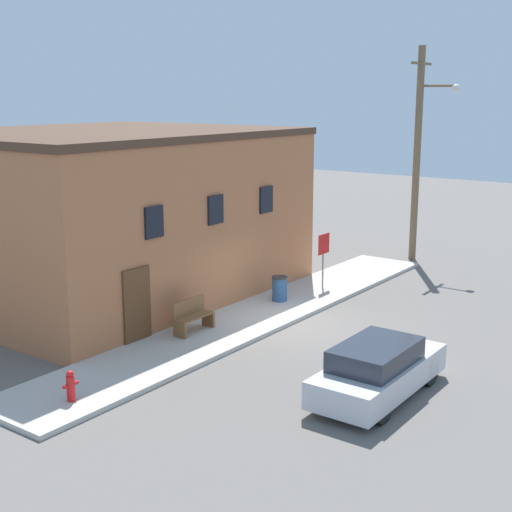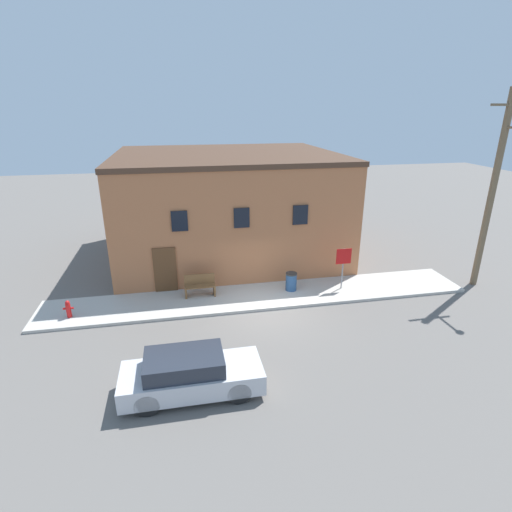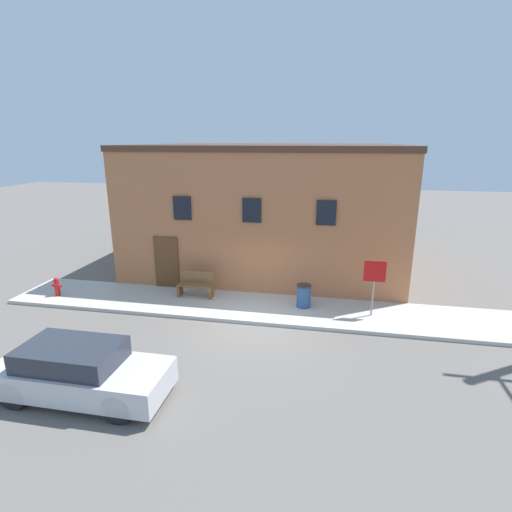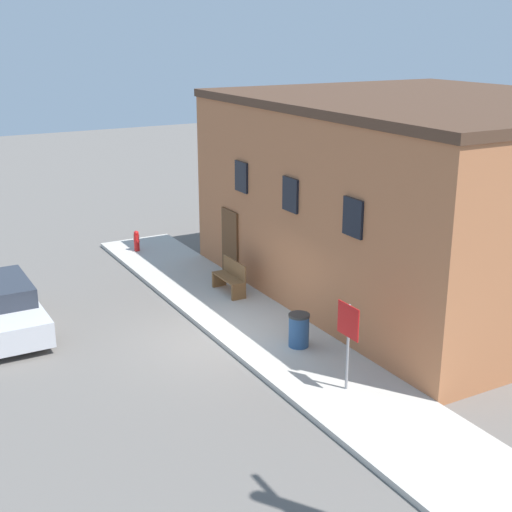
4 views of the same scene
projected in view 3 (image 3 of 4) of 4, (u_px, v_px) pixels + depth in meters
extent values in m
plane|color=#66605B|center=(254.00, 325.00, 13.15)|extent=(80.00, 80.00, 0.00)
cube|color=#BCB7AD|center=(261.00, 308.00, 14.35)|extent=(18.70, 2.58, 0.13)
cube|color=#B26B42|center=(272.00, 207.00, 19.58)|extent=(11.63, 9.87, 5.44)
cube|color=#4C3323|center=(273.00, 147.00, 18.78)|extent=(11.73, 9.97, 0.24)
cube|color=black|center=(182.00, 208.00, 15.21)|extent=(0.70, 0.08, 0.90)
cube|color=black|center=(252.00, 210.00, 14.72)|extent=(0.70, 0.08, 0.90)
cube|color=black|center=(326.00, 213.00, 14.22)|extent=(0.70, 0.08, 0.90)
cube|color=brown|center=(167.00, 264.00, 15.99)|extent=(1.00, 0.08, 2.20)
cylinder|color=red|center=(57.00, 288.00, 15.26)|extent=(0.19, 0.19, 0.59)
sphere|color=red|center=(56.00, 280.00, 15.16)|extent=(0.17, 0.17, 0.17)
cylinder|color=red|center=(53.00, 286.00, 15.26)|extent=(0.10, 0.09, 0.09)
cylinder|color=red|center=(60.00, 286.00, 15.20)|extent=(0.10, 0.09, 0.09)
cylinder|color=gray|center=(373.00, 288.00, 13.34)|extent=(0.06, 0.06, 1.94)
cube|color=red|center=(375.00, 271.00, 13.15)|extent=(0.71, 0.02, 0.71)
cube|color=brown|center=(180.00, 290.00, 15.28)|extent=(0.08, 0.44, 0.45)
cube|color=brown|center=(211.00, 292.00, 15.05)|extent=(0.08, 0.44, 0.45)
cube|color=brown|center=(195.00, 285.00, 15.09)|extent=(1.33, 0.44, 0.04)
cube|color=brown|center=(197.00, 277.00, 15.21)|extent=(1.33, 0.04, 0.48)
cylinder|color=#2D517F|center=(304.00, 297.00, 14.18)|extent=(0.50, 0.50, 0.77)
cylinder|color=#2D2D2D|center=(304.00, 286.00, 14.07)|extent=(0.52, 0.52, 0.06)
cylinder|color=black|center=(147.00, 372.00, 9.87)|extent=(0.69, 0.20, 0.69)
cylinder|color=black|center=(117.00, 409.00, 8.53)|extent=(0.69, 0.20, 0.69)
cylinder|color=black|center=(55.00, 362.00, 10.34)|extent=(0.69, 0.20, 0.69)
cylinder|color=black|center=(13.00, 395.00, 9.00)|extent=(0.69, 0.20, 0.69)
cube|color=silver|center=(82.00, 377.00, 9.39)|extent=(4.13, 1.62, 0.64)
cube|color=#282D38|center=(71.00, 355.00, 9.27)|extent=(2.27, 1.42, 0.49)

